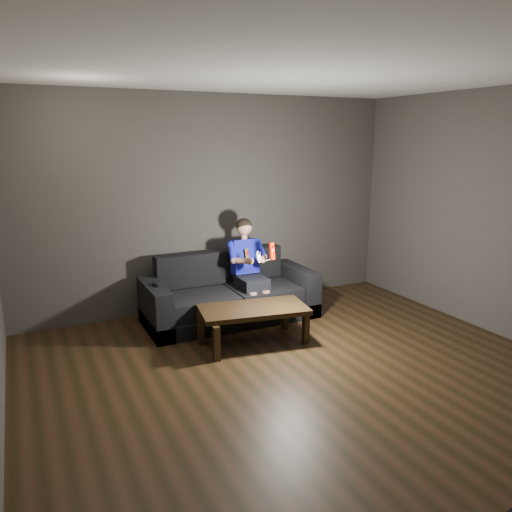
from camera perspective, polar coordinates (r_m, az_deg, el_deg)
floor at (r=4.62m, az=6.93°, el=-14.59°), size 5.00×5.00×0.00m
back_wall at (r=6.38m, az=-4.96°, el=6.02°), size 5.00×0.04×2.70m
ceiling at (r=4.12m, az=8.05°, el=20.78°), size 5.00×5.00×0.02m
sofa at (r=6.09m, az=-3.06°, el=-4.85°), size 2.05×0.88×0.79m
child at (r=6.01m, az=-0.89°, el=-0.66°), size 0.47×0.58×1.16m
wii_remote_red at (r=5.61m, az=1.84°, el=0.56°), size 0.05×0.07×0.20m
nunchuk_white at (r=5.55m, az=0.29°, el=-0.07°), size 0.06×0.09×0.14m
wii_remote_black at (r=5.65m, az=-11.46°, el=-3.24°), size 0.03×0.14×0.03m
coffee_table at (r=5.32m, az=-0.30°, el=-6.44°), size 1.20×0.74×0.41m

